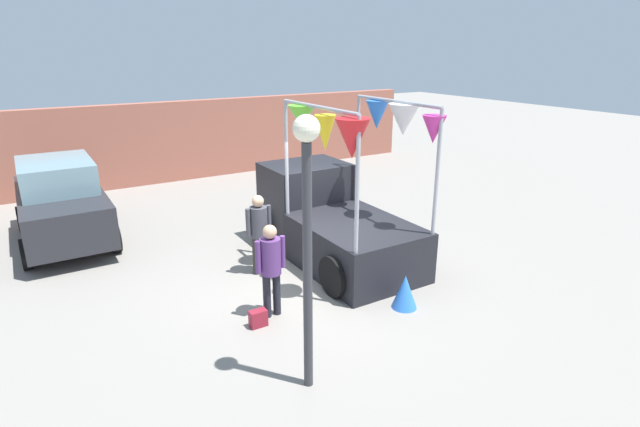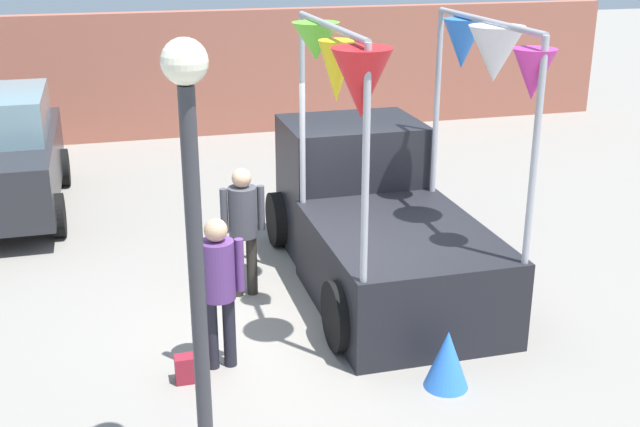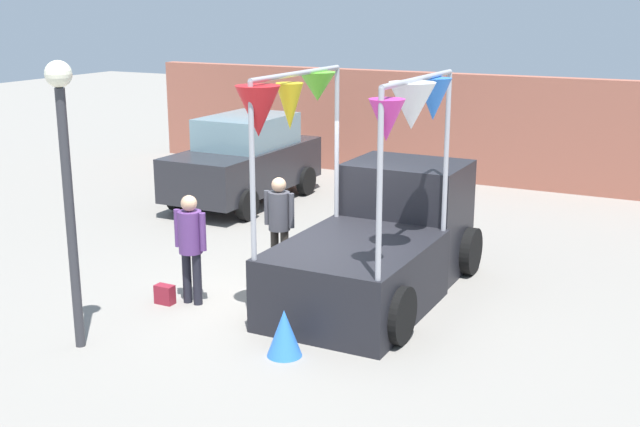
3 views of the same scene
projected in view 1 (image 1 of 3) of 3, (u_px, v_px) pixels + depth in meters
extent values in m
plane|color=gray|center=(312.00, 277.00, 9.78)|extent=(60.00, 60.00, 0.00)
cube|color=black|center=(355.00, 247.00, 9.95)|extent=(1.90, 2.60, 1.00)
cube|color=black|center=(306.00, 202.00, 11.44)|extent=(1.80, 1.40, 1.80)
cube|color=#8CB2C6|center=(305.00, 183.00, 11.29)|extent=(1.76, 1.37, 0.60)
cylinder|color=black|center=(262.00, 226.00, 11.42)|extent=(0.22, 0.76, 0.76)
cylinder|color=black|center=(332.00, 213.00, 12.35)|extent=(0.22, 0.76, 0.76)
cylinder|color=black|center=(335.00, 276.00, 8.95)|extent=(0.22, 0.76, 0.76)
cylinder|color=black|center=(415.00, 254.00, 9.89)|extent=(0.22, 0.76, 0.76)
cylinder|color=#A5A5AD|center=(287.00, 159.00, 9.98)|extent=(0.07, 0.07, 2.30)
cylinder|color=#A5A5AD|center=(358.00, 150.00, 10.83)|extent=(0.07, 0.07, 2.30)
cylinder|color=#A5A5AD|center=(357.00, 187.00, 8.00)|extent=(0.07, 0.07, 2.30)
cylinder|color=#A5A5AD|center=(437.00, 173.00, 8.86)|extent=(0.07, 0.07, 2.30)
cylinder|color=#A5A5AD|center=(318.00, 107.00, 8.62)|extent=(0.07, 2.44, 0.07)
cylinder|color=#A5A5AD|center=(396.00, 101.00, 9.48)|extent=(0.07, 2.44, 0.07)
cone|color=red|center=(352.00, 139.00, 7.90)|extent=(0.81, 0.81, 0.64)
cone|color=#D83399|center=(434.00, 129.00, 8.75)|extent=(0.48, 0.48, 0.49)
cone|color=yellow|center=(325.00, 133.00, 8.56)|extent=(0.43, 0.43, 0.62)
cone|color=white|center=(403.00, 120.00, 9.39)|extent=(0.61, 0.61, 0.59)
cone|color=#66CC33|center=(302.00, 116.00, 9.16)|extent=(0.69, 0.69, 0.41)
cone|color=blue|center=(377.00, 115.00, 10.05)|extent=(0.48, 0.48, 0.56)
cube|color=#26262B|center=(63.00, 210.00, 11.33)|extent=(1.70, 4.00, 0.90)
cube|color=#72939E|center=(56.00, 175.00, 11.20)|extent=(1.50, 2.10, 0.66)
cylinder|color=black|center=(22.00, 219.00, 12.07)|extent=(0.18, 0.64, 0.64)
cylinder|color=black|center=(97.00, 208.00, 12.90)|extent=(0.18, 0.64, 0.64)
cylinder|color=black|center=(26.00, 254.00, 10.04)|extent=(0.18, 0.64, 0.64)
cylinder|color=black|center=(115.00, 238.00, 10.88)|extent=(0.18, 0.64, 0.64)
cylinder|color=black|center=(267.00, 296.00, 8.24)|extent=(0.13, 0.13, 0.77)
cylinder|color=black|center=(277.00, 293.00, 8.32)|extent=(0.13, 0.13, 0.77)
cylinder|color=#593372|center=(271.00, 256.00, 8.06)|extent=(0.34, 0.34, 0.61)
sphere|color=tan|center=(270.00, 232.00, 7.92)|extent=(0.23, 0.23, 0.23)
cylinder|color=#593372|center=(258.00, 257.00, 7.94)|extent=(0.09, 0.09, 0.55)
cylinder|color=#593372|center=(283.00, 252.00, 8.16)|extent=(0.09, 0.09, 0.55)
cylinder|color=#2D2823|center=(256.00, 256.00, 9.80)|extent=(0.13, 0.13, 0.77)
cylinder|color=#2D2823|center=(264.00, 254.00, 9.89)|extent=(0.13, 0.13, 0.77)
cylinder|color=#3F3F47|center=(259.00, 222.00, 9.63)|extent=(0.34, 0.34, 0.61)
sphere|color=tan|center=(258.00, 201.00, 9.49)|extent=(0.23, 0.23, 0.23)
cylinder|color=#3F3F47|center=(248.00, 223.00, 9.51)|extent=(0.09, 0.09, 0.55)
cylinder|color=#3F3F47|center=(269.00, 219.00, 9.72)|extent=(0.09, 0.09, 0.55)
cube|color=maroon|center=(258.00, 318.00, 8.02)|extent=(0.28, 0.16, 0.28)
cylinder|color=#333338|center=(308.00, 273.00, 6.17)|extent=(0.12, 0.12, 3.26)
sphere|color=#F2EDCC|center=(306.00, 128.00, 5.59)|extent=(0.32, 0.32, 0.32)
cube|color=#9E5947|center=(177.00, 141.00, 16.49)|extent=(18.00, 0.36, 2.60)
cone|color=blue|center=(405.00, 292.00, 8.56)|extent=(0.45, 0.45, 0.60)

